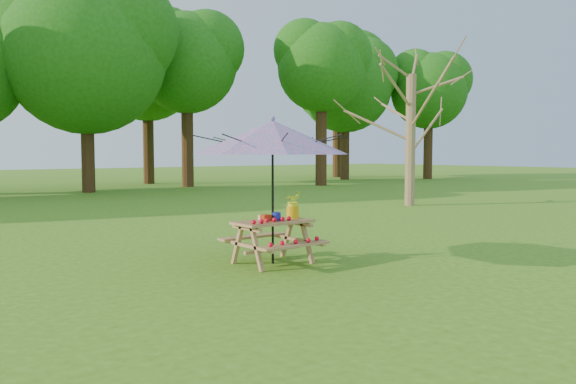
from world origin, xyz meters
TOP-DOWN VIEW (x-y plane):
  - bare_tree at (8.22, 9.76)m, footprint 5.89×5.89m
  - picnic_table at (-1.06, 4.77)m, footprint 1.20×1.32m
  - patio_umbrella at (-1.06, 4.77)m, footprint 3.04×3.04m
  - produce_bins at (-1.10, 4.80)m, footprint 0.30×0.36m
  - tomatoes_row at (-1.21, 4.59)m, footprint 0.77×0.13m
  - flower_bucket at (-0.63, 4.83)m, footprint 0.34×0.32m

SIDE VIEW (x-z plane):
  - picnic_table at x=-1.06m, z-range -0.01..0.66m
  - tomatoes_row at x=-1.21m, z-range 0.67..0.74m
  - produce_bins at x=-1.10m, z-range 0.66..0.79m
  - flower_bucket at x=-0.63m, z-range 0.68..1.12m
  - patio_umbrella at x=-1.06m, z-range 0.81..3.09m
  - bare_tree at x=8.22m, z-range 1.05..10.88m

